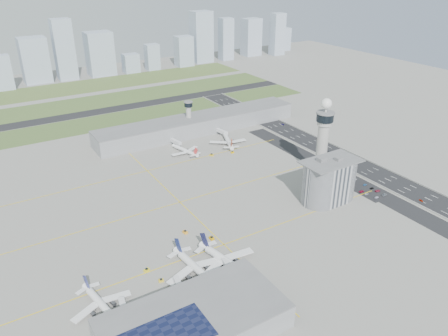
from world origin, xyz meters
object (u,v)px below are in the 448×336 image
car_lot_7 (378,191)px  car_lot_8 (372,188)px  control_tower (323,136)px  car_lot_5 (341,179)px  airplane_far_b (228,138)px  jet_bridge_far_0 (172,141)px  secondary_tower (189,114)px  tug_3 (185,232)px  car_lot_1 (367,194)px  car_hw_1 (330,152)px  car_lot_0 (376,197)px  car_hw_2 (283,124)px  airplane_near_a (102,302)px  admin_building (329,181)px  airplane_near_b (197,265)px  car_hw_0 (421,200)px  car_lot_6 (384,195)px  jet_bridge_far_1 (217,131)px  tug_1 (147,270)px  airplane_near_c (228,258)px  airplane_far_a (185,148)px  tug_2 (212,238)px  car_lot_2 (362,191)px  tug_5 (232,152)px  car_lot_9 (365,185)px  car_hw_4 (238,111)px  jet_bridge_near_1 (183,297)px  tug_4 (212,155)px  jet_bridge_near_2 (234,277)px  car_lot_10 (355,179)px  car_lot_3 (352,186)px  jet_bridge_near_0 (126,321)px  car_lot_11 (350,177)px

car_lot_7 → car_lot_8: car_lot_7 is taller
control_tower → car_lot_5: size_ratio=17.88×
airplane_far_b → jet_bridge_far_0: airplane_far_b is taller
secondary_tower → tug_3: (-84.49, -156.61, -17.85)m
car_lot_1 → car_hw_1: car_hw_1 is taller
car_lot_0 → car_hw_2: 162.33m
airplane_near_a → car_lot_1: (201.66, 13.04, -4.67)m
admin_building → airplane_near_b: admin_building is taller
secondary_tower → car_lot_1: secondary_tower is taller
car_hw_0 → car_lot_6: bearing=131.4°
airplane_far_b → jet_bridge_far_1: (4.70, 26.86, -2.88)m
tug_1 → airplane_far_b: bearing=111.5°
airplane_near_c → airplane_far_a: airplane_near_c is taller
tug_2 → car_hw_0: 156.22m
car_hw_1 → car_lot_2: bearing=-108.0°
tug_1 → tug_2: 46.67m
jet_bridge_far_1 → car_lot_8: (40.35, -159.81, -2.26)m
jet_bridge_far_1 → car_lot_8: bearing=4.2°
tug_5 → car_lot_9: (53.47, -105.26, -0.23)m
control_tower → airplane_near_c: 137.50m
car_lot_9 → car_hw_4: car_hw_4 is taller
jet_bridge_far_0 → tug_2: size_ratio=4.35×
jet_bridge_far_0 → tug_5: bearing=27.6°
jet_bridge_near_1 → car_lot_8: (175.35, 33.19, -2.26)m
airplane_near_c → airplane_far_b: bearing=136.3°
tug_4 → airplane_far_a: bearing=115.0°
control_tower → jet_bridge_near_2: (-125.00, -69.00, -32.19)m
tug_4 → car_hw_2: (103.14, 29.81, -0.43)m
tug_1 → car_lot_6: (181.90, -10.79, -0.29)m
tug_5 → admin_building: bearing=14.4°
tug_1 → car_lot_10: bearing=72.8°
car_lot_5 → car_hw_4: car_hw_4 is taller
jet_bridge_near_1 → car_lot_3: bearing=-65.2°
jet_bridge_near_0 → car_lot_3: size_ratio=3.36×
jet_bridge_far_1 → tug_4: 54.02m
admin_building → car_lot_2: admin_building is taller
jet_bridge_near_0 → tug_1: bearing=-25.9°
tug_4 → secondary_tower: bearing=61.4°
car_hw_2 → admin_building: bearing=-117.0°
airplane_far_a → car_lot_8: size_ratio=9.77×
car_lot_2 → car_lot_11: size_ratio=1.06×
car_lot_3 → car_hw_4: car_lot_3 is taller
airplane_near_c → jet_bridge_far_0: 188.75m
tug_3 → car_lot_1: (136.52, -25.34, -0.38)m
jet_bridge_near_0 → car_lot_0: size_ratio=3.64×
jet_bridge_near_1 → tug_5: jet_bridge_near_1 is taller
tug_3 → car_lot_5: bearing=171.1°
car_lot_9 → car_hw_4: 201.65m
jet_bridge_far_1 → car_lot_10: jet_bridge_far_1 is taller
secondary_tower → tug_4: 64.80m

